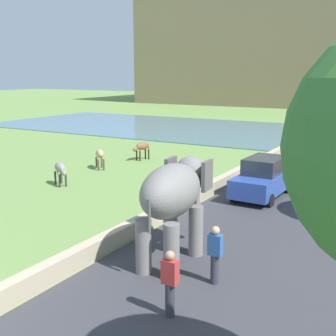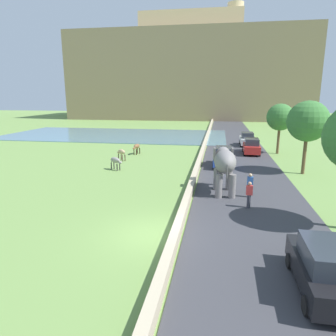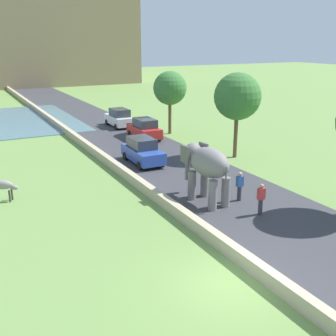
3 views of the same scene
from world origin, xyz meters
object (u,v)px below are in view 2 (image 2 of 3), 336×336
Objects in this scene: person_beside_elephant at (250,185)px; person_trailing at (249,194)px; cow_brown at (137,147)px; cow_grey at (116,161)px; elephant at (225,164)px; car_red at (251,146)px; car_blue at (223,157)px; car_white at (247,139)px; car_black at (325,268)px; cow_tan at (121,152)px.

person_beside_elephant and person_trailing have the same top height.
cow_grey is at bearing -88.77° from cow_brown.
elephant is at bearing -28.75° from cow_grey.
car_blue is at bearing -115.49° from car_red.
car_blue and car_white have the same top height.
cow_grey is (-12.48, 15.41, -0.06)m from car_black.
cow_tan is 3.55m from cow_brown.
car_white is 19.83m from cow_grey.
car_red is at bearing 84.21° from person_trailing.
cow_brown is at bearing 79.76° from cow_tan.
elephant reaches higher than person_trailing.
person_trailing is 1.19× the size of cow_grey.
cow_brown is at bearing 118.85° from car_black.
car_red is 1.01× the size of car_white.
cow_brown is (-0.16, 7.53, 0.00)m from cow_grey.
car_blue is 1.01× the size of car_white.
cow_grey is at bearing -78.91° from cow_tan.
cow_grey is at bearing -142.62° from car_red.
car_blue is 3.23× the size of cow_tan.
elephant is at bearing -102.21° from car_red.
car_blue is (-1.61, 8.77, 0.03)m from person_beside_elephant.
person_beside_elephant is 1.98m from person_trailing.
elephant is 0.87× the size of car_black.
elephant is 2.16× the size of person_beside_elephant.
car_white is (3.15, 12.48, 0.00)m from car_blue.
car_blue is 1.00× the size of car_black.
person_trailing is 0.40× the size of car_red.
elephant is 3.26m from person_trailing.
cow_brown is at bearing 91.23° from cow_grey.
person_trailing is 0.40× the size of car_blue.
cow_tan and cow_brown have the same top height.
car_red is at bearing 84.27° from person_beside_elephant.
car_black is at bearing -80.85° from person_beside_elephant.
elephant is at bearing 107.10° from car_black.
elephant is at bearing -53.16° from cow_brown.
cow_grey is at bearing -129.01° from car_white.
car_red is at bearing 22.48° from cow_tan.
car_black is at bearing -90.00° from car_white.
car_white reaches higher than cow_tan.
cow_grey is (0.79, -4.04, 0.00)m from cow_tan.
person_trailing is 10.82m from car_blue.
person_beside_elephant is at bearing -79.62° from car_blue.
car_black reaches higher than person_trailing.
elephant reaches higher than car_black.
car_blue is 18.61m from car_black.
car_blue is (0.02, 8.04, -1.14)m from elephant.
car_red reaches higher than cow_brown.
cow_tan is (-11.73, 9.88, -0.04)m from person_beside_elephant.
cow_grey and cow_brown have the same top height.
person_beside_elephant is 1.00× the size of person_trailing.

